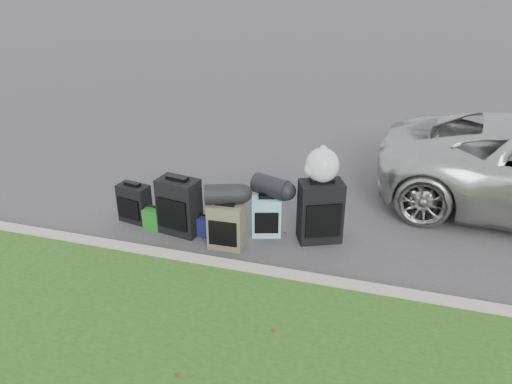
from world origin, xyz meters
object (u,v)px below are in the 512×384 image
(suitcase_small_black, at_px, (135,203))
(suitcase_large_black_right, at_px, (320,211))
(suitcase_teal, at_px, (266,217))
(tote_navy, at_px, (207,227))
(tote_green, at_px, (154,218))
(suitcase_olive, at_px, (226,226))
(suitcase_large_black_left, at_px, (179,206))

(suitcase_small_black, xyz_separation_m, suitcase_large_black_right, (2.65, 0.23, 0.15))
(suitcase_teal, height_order, tote_navy, suitcase_teal)
(suitcase_large_black_right, distance_m, tote_green, 2.33)
(suitcase_teal, bearing_deg, suitcase_large_black_right, -10.49)
(suitcase_small_black, relative_size, suitcase_olive, 0.90)
(suitcase_large_black_right, distance_m, tote_navy, 1.55)
(suitcase_large_black_right, relative_size, tote_navy, 3.26)
(suitcase_large_black_left, bearing_deg, suitcase_small_black, -179.31)
(suitcase_small_black, height_order, suitcase_olive, suitcase_olive)
(suitcase_large_black_left, relative_size, suitcase_large_black_right, 0.93)
(suitcase_small_black, distance_m, suitcase_olive, 1.54)
(suitcase_teal, bearing_deg, suitcase_small_black, 167.21)
(tote_navy, bearing_deg, suitcase_large_black_right, 22.67)
(suitcase_small_black, distance_m, suitcase_teal, 1.93)
(suitcase_small_black, height_order, suitcase_large_black_right, suitcase_large_black_right)
(suitcase_small_black, height_order, suitcase_teal, same)
(suitcase_olive, bearing_deg, suitcase_small_black, 166.37)
(suitcase_large_black_left, height_order, tote_navy, suitcase_large_black_left)
(suitcase_olive, bearing_deg, suitcase_large_black_right, 22.64)
(suitcase_olive, height_order, tote_navy, suitcase_olive)
(suitcase_small_black, relative_size, suitcase_large_black_right, 0.66)
(tote_green, bearing_deg, suitcase_large_black_right, 11.62)
(suitcase_large_black_left, distance_m, suitcase_olive, 0.77)
(suitcase_large_black_left, xyz_separation_m, suitcase_teal, (1.17, 0.26, -0.12))
(suitcase_large_black_left, relative_size, suitcase_teal, 1.42)
(suitcase_large_black_left, relative_size, tote_navy, 3.04)
(suitcase_small_black, height_order, suitcase_large_black_left, suitcase_large_black_left)
(suitcase_small_black, xyz_separation_m, tote_navy, (1.16, -0.10, -0.15))
(tote_navy, bearing_deg, suitcase_olive, -19.61)
(suitcase_small_black, height_order, tote_green, suitcase_small_black)
(tote_navy, bearing_deg, tote_green, -169.21)
(suitcase_large_black_right, xyz_separation_m, tote_green, (-2.29, -0.34, -0.28))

